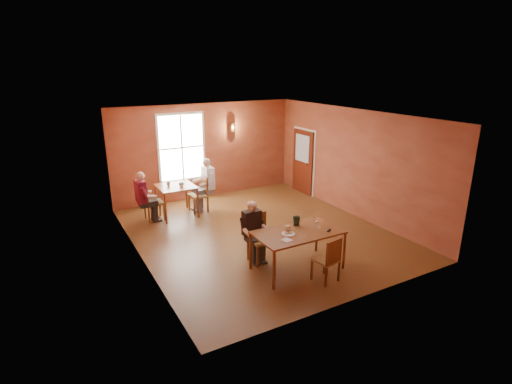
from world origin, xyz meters
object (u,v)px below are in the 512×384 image
chair_empty (326,259)px  chair_diner_white (198,194)px  diner_maroon (152,196)px  main_table (297,250)px  diner_white (199,187)px  chair_diner_main (261,239)px  diner_main (262,235)px  chair_diner_maroon (154,202)px  second_table (177,201)px

chair_empty → chair_diner_white: (-0.76, 4.93, 0.05)m
chair_empty → diner_maroon: 5.36m
main_table → chair_diner_white: (-0.55, 4.26, 0.10)m
diner_white → chair_diner_main: bearing=-179.7°
diner_white → main_table: bearing=-173.0°
main_table → chair_empty: size_ratio=1.91×
chair_diner_white → chair_diner_main: bearing=-179.2°
diner_main → chair_diner_maroon: bearing=-69.6°
chair_empty → second_table: 5.13m
chair_empty → chair_diner_maroon: (-2.06, 4.93, 0.05)m
chair_empty → chair_diner_white: chair_diner_white is taller
main_table → chair_empty: (0.21, -0.68, 0.05)m
diner_white → diner_maroon: size_ratio=1.06×
diner_white → diner_main: bearing=-179.7°
main_table → diner_white: (-0.52, 4.26, 0.32)m
main_table → diner_maroon: size_ratio=1.30×
diner_maroon → chair_diner_main: bearing=20.9°
main_table → chair_diner_white: chair_diner_white is taller
diner_main → diner_maroon: diner_maroon is taller
chair_diner_main → diner_white: size_ratio=0.72×
main_table → second_table: (-1.20, 4.26, 0.02)m
diner_main → chair_diner_maroon: (-1.35, 3.64, -0.12)m
chair_diner_main → chair_empty: chair_diner_main is taller
chair_diner_main → chair_diner_maroon: (-1.35, 3.61, -0.01)m
chair_empty → diner_maroon: (-2.09, 4.93, 0.22)m
diner_main → diner_white: size_ratio=0.87×
main_table → chair_diner_main: 0.83m
chair_empty → chair_diner_main: bearing=108.6°
chair_diner_main → main_table: bearing=127.6°
second_table → chair_diner_white: 0.66m
diner_main → second_table: diner_main is taller
diner_main → main_table: bearing=128.9°
second_table → diner_main: bearing=-79.1°
diner_main → diner_white: diner_white is taller
main_table → diner_maroon: diner_maroon is taller
chair_diner_maroon → diner_maroon: 0.17m
main_table → diner_white: size_ratio=1.22×
chair_diner_white → diner_white: 0.22m
second_table → diner_maroon: (-0.68, 0.00, 0.25)m
diner_main → diner_white: 3.64m
main_table → chair_diner_maroon: chair_diner_maroon is taller
chair_diner_white → diner_maroon: (-1.33, 0.00, 0.17)m
main_table → chair_diner_maroon: 4.64m
diner_white → chair_diner_maroon: (-1.33, 0.00, -0.22)m
chair_diner_main → diner_main: bearing=90.0°
main_table → second_table: size_ratio=1.81×
main_table → chair_diner_white: bearing=97.4°
second_table → diner_white: 0.74m
chair_diner_main → chair_empty: 1.51m
main_table → diner_main: diner_main is taller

